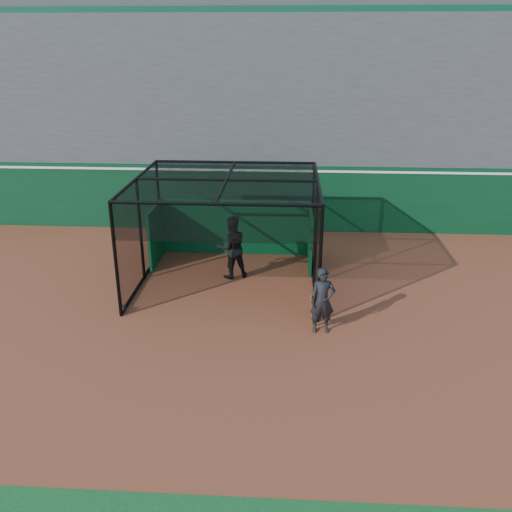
{
  "coord_description": "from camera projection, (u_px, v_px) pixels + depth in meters",
  "views": [
    {
      "loc": [
        1.62,
        -11.62,
        6.79
      ],
      "look_at": [
        0.78,
        2.0,
        1.4
      ],
      "focal_mm": 38.0,
      "sensor_mm": 36.0,
      "label": 1
    }
  ],
  "objects": [
    {
      "name": "grandstand",
      "position": [
        252.0,
        101.0,
        23.12
      ],
      "size": [
        50.0,
        7.85,
        8.95
      ],
      "color": "#4C4C4F",
      "rests_on": "ground"
    },
    {
      "name": "batter",
      "position": [
        232.0,
        247.0,
        16.49
      ],
      "size": [
        1.16,
        1.04,
        1.95
      ],
      "primitive_type": "imported",
      "rotation": [
        0.0,
        0.0,
        3.53
      ],
      "color": "black",
      "rests_on": "ground"
    },
    {
      "name": "batting_cage",
      "position": [
        227.0,
        232.0,
        16.0
      ],
      "size": [
        5.3,
        5.0,
        3.14
      ],
      "color": "black",
      "rests_on": "ground"
    },
    {
      "name": "outfield_wall",
      "position": [
        246.0,
        196.0,
        20.79
      ],
      "size": [
        50.0,
        0.5,
        2.5
      ],
      "color": "#0A371B",
      "rests_on": "ground"
    },
    {
      "name": "ground",
      "position": [
        219.0,
        338.0,
        13.37
      ],
      "size": [
        120.0,
        120.0,
        0.0
      ],
      "primitive_type": "plane",
      "color": "brown",
      "rests_on": "ground"
    },
    {
      "name": "on_deck_player",
      "position": [
        322.0,
        301.0,
        13.37
      ],
      "size": [
        0.67,
        0.48,
        1.7
      ],
      "color": "black",
      "rests_on": "ground"
    }
  ]
}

